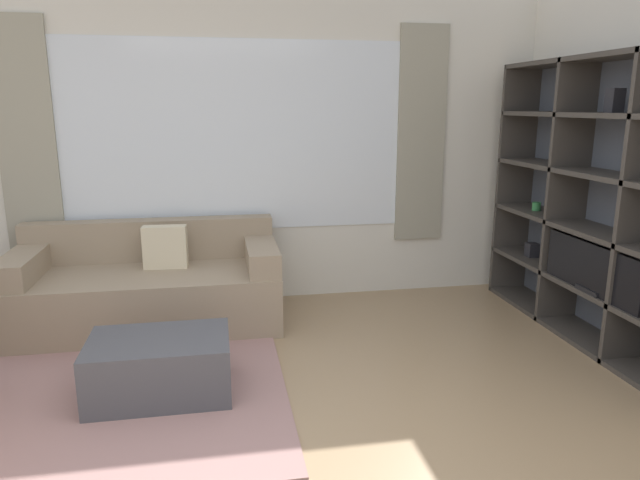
% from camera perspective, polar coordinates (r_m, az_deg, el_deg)
% --- Properties ---
extents(wall_back, '(6.59, 0.11, 2.70)m').
position_cam_1_polar(wall_back, '(5.02, -8.42, 9.11)').
color(wall_back, silver).
rests_on(wall_back, ground_plane).
extents(area_rug, '(2.91, 2.22, 0.01)m').
position_cam_1_polar(area_rug, '(3.97, -25.79, -13.51)').
color(area_rug, gray).
rests_on(area_rug, ground_plane).
extents(shelving_unit, '(0.36, 2.45, 2.06)m').
position_cam_1_polar(shelving_unit, '(4.55, 26.65, 3.07)').
color(shelving_unit, '#515660').
rests_on(shelving_unit, ground_plane).
extents(couch_main, '(2.02, 0.91, 0.79)m').
position_cam_1_polar(couch_main, '(4.75, -16.68, -4.58)').
color(couch_main, gray).
rests_on(couch_main, ground_plane).
extents(ottoman, '(0.83, 0.55, 0.36)m').
position_cam_1_polar(ottoman, '(3.63, -15.70, -12.13)').
color(ottoman, '#47474C').
rests_on(ottoman, ground_plane).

